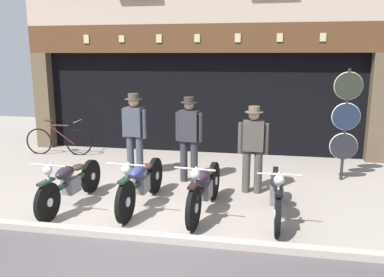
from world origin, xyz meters
The scene contains 12 objects.
shop_facade centered at (0.00, 7.02, 1.69)m, with size 9.45×4.42×6.19m.
motorcycle_left centered at (-1.52, 1.08, 0.42)m, with size 0.62×2.02×0.91m.
motorcycle_center_left centered at (-0.32, 1.27, 0.43)m, with size 0.62×2.07×0.93m.
motorcycle_center centered at (0.78, 1.19, 0.44)m, with size 0.62×2.01×0.94m.
motorcycle_center_right centered at (1.93, 1.21, 0.42)m, with size 0.62×1.99×0.92m.
salesman_left centered at (-0.99, 2.93, 0.99)m, with size 0.55×0.36×1.77m.
shopkeeper_center centered at (0.22, 2.76, 0.96)m, with size 0.56×0.33×1.74m.
salesman_right centered at (1.51, 2.34, 0.91)m, with size 0.56×0.33×1.64m.
tyre_sign_pole centered at (3.31, 3.45, 1.31)m, with size 0.56×0.06×2.29m.
advert_board_near centered at (-1.36, 5.40, 1.81)m, with size 0.74×0.03×0.91m.
advert_board_far centered at (-2.38, 5.40, 1.93)m, with size 0.69×0.03×0.97m.
leaning_bicycle centered at (-3.56, 4.36, 0.37)m, with size 1.77×0.50×0.94m.
Camera 1 is at (1.72, -4.85, 2.55)m, focal length 36.98 mm.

